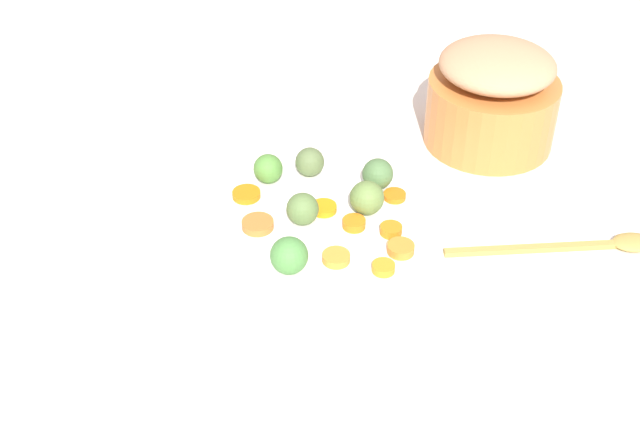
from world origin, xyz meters
The scene contains 20 objects.
tabletop centered at (0.00, 0.00, 0.01)m, with size 2.40×2.40×0.02m, color silver.
serving_bowl_carrots centered at (-0.02, -0.04, 0.06)m, with size 0.29×0.29×0.09m, color white.
metal_pot centered at (0.20, 0.31, 0.07)m, with size 0.20×0.20×0.11m, color #C47637.
stuffing_mound centered at (0.20, 0.31, 0.15)m, with size 0.18×0.18×0.06m, color tan.
carrot_slice_0 centered at (0.06, -0.12, 0.11)m, with size 0.03×0.03×0.01m, color orange.
carrot_slice_1 centered at (0.02, -0.05, 0.11)m, with size 0.03×0.03×0.01m, color orange.
carrot_slice_2 centered at (-0.12, -0.01, 0.11)m, with size 0.04×0.04×0.01m, color orange.
carrot_slice_3 centered at (0.07, 0.02, 0.11)m, with size 0.03×0.03×0.01m, color orange.
carrot_slice_4 centered at (-0.02, -0.02, 0.11)m, with size 0.03×0.03×0.01m, color orange.
carrot_slice_5 centered at (-0.09, -0.07, 0.11)m, with size 0.04×0.04×0.01m, color orange.
carrot_slice_6 centered at (0.01, -0.12, 0.11)m, with size 0.03×0.03×0.01m, color orange.
carrot_slice_7 centered at (0.08, -0.09, 0.11)m, with size 0.03×0.03×0.01m, color orange.
carrot_slice_8 centered at (0.07, -0.06, 0.11)m, with size 0.03×0.03×0.01m, color orange.
brussels_sprout_0 centered at (0.04, 0.04, 0.13)m, with size 0.04×0.04×0.04m, color #496E3E.
brussels_sprout_1 centered at (-0.10, 0.03, 0.13)m, with size 0.04×0.04×0.04m, color #4D8536.
brussels_sprout_2 centered at (-0.04, -0.05, 0.13)m, with size 0.04×0.04×0.04m, color #56743D.
brussels_sprout_3 centered at (-0.05, 0.05, 0.13)m, with size 0.04×0.04×0.04m, color #566B3E.
brussels_sprout_4 centered at (-0.04, -0.14, 0.13)m, with size 0.04×0.04×0.04m, color #498740.
brussels_sprout_5 centered at (0.03, -0.02, 0.13)m, with size 0.04×0.04×0.04m, color olive.
wooden_spoon centered at (0.33, 0.06, 0.03)m, with size 0.28×0.09×0.01m.
Camera 1 is at (0.09, -0.83, 0.73)m, focal length 46.09 mm.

